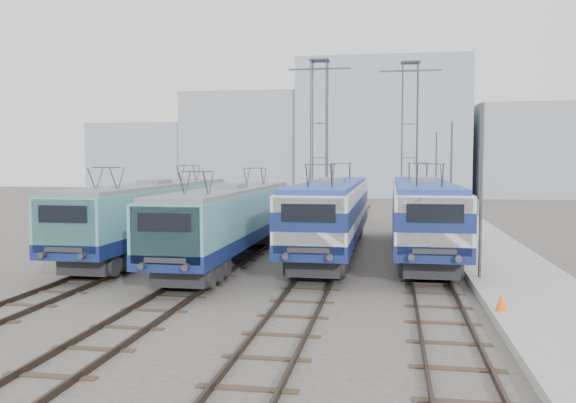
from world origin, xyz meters
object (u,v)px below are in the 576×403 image
at_px(catenary_tower_west, 319,135).
at_px(mast_front, 481,195).
at_px(mast_mid, 451,183).
at_px(locomotive_center_left, 230,217).
at_px(locomotive_far_right, 422,210).
at_px(catenary_tower_east, 410,136).
at_px(safety_cone, 501,302).
at_px(mast_rear, 436,177).
at_px(locomotive_far_left, 153,212).
at_px(locomotive_center_right, 332,209).

relative_size(catenary_tower_west, mast_front, 1.71).
bearing_deg(mast_mid, locomotive_center_left, -141.67).
bearing_deg(catenary_tower_west, locomotive_center_left, -97.73).
bearing_deg(locomotive_far_right, catenary_tower_east, 90.96).
bearing_deg(mast_front, safety_cone, -91.08).
distance_m(mast_front, mast_rear, 24.00).
bearing_deg(locomotive_center_left, locomotive_far_right, 21.75).
relative_size(locomotive_center_left, mast_rear, 2.46).
bearing_deg(catenary_tower_west, safety_cone, -71.44).
bearing_deg(mast_mid, mast_front, -90.00).
height_order(locomotive_far_right, mast_front, mast_front).
height_order(locomotive_far_left, catenary_tower_west, catenary_tower_west).
distance_m(locomotive_center_left, mast_rear, 23.30).
relative_size(locomotive_far_right, mast_mid, 2.62).
bearing_deg(catenary_tower_west, locomotive_far_left, -114.43).
relative_size(catenary_tower_west, mast_rear, 1.71).
distance_m(catenary_tower_west, mast_mid, 12.16).
height_order(catenary_tower_east, mast_rear, catenary_tower_east).
bearing_deg(locomotive_far_left, mast_mid, 24.09).
height_order(locomotive_center_right, mast_rear, mast_rear).
relative_size(locomotive_far_right, mast_rear, 2.62).
bearing_deg(mast_mid, locomotive_far_right, -110.35).
bearing_deg(safety_cone, mast_rear, 89.80).
relative_size(mast_front, safety_cone, 13.74).
height_order(locomotive_far_left, mast_rear, mast_rear).
bearing_deg(locomotive_center_left, catenary_tower_east, 64.78).
distance_m(mast_mid, mast_rear, 12.00).
bearing_deg(catenary_tower_west, locomotive_far_right, -62.54).
distance_m(locomotive_far_right, safety_cone, 12.58).
height_order(catenary_tower_west, safety_cone, catenary_tower_west).
xyz_separation_m(locomotive_far_left, mast_front, (15.35, -5.14, 1.29)).
height_order(locomotive_center_left, mast_rear, mast_rear).
relative_size(catenary_tower_east, mast_rear, 1.71).
height_order(catenary_tower_east, safety_cone, catenary_tower_east).
height_order(locomotive_center_left, locomotive_center_right, locomotive_center_right).
bearing_deg(catenary_tower_west, mast_mid, -42.93).
relative_size(locomotive_center_left, catenary_tower_west, 1.43).
relative_size(locomotive_far_left, catenary_tower_east, 1.48).
relative_size(locomotive_far_left, safety_cone, 34.79).
bearing_deg(catenary_tower_west, locomotive_center_right, -80.53).
bearing_deg(mast_rear, mast_front, -90.00).
height_order(mast_front, safety_cone, mast_front).
distance_m(locomotive_far_right, mast_front, 7.34).
bearing_deg(mast_mid, mast_rear, 90.00).
distance_m(catenary_tower_west, catenary_tower_east, 6.80).
relative_size(catenary_tower_east, mast_front, 1.71).
relative_size(locomotive_far_left, catenary_tower_west, 1.48).
xyz_separation_m(catenary_tower_west, mast_front, (8.60, -20.00, -3.14)).
bearing_deg(locomotive_center_left, mast_rear, 62.20).
relative_size(locomotive_center_left, locomotive_center_right, 0.94).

